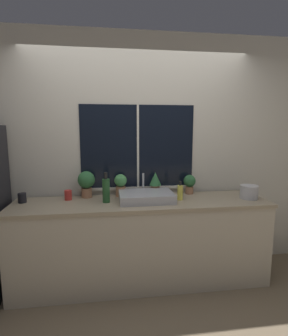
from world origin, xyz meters
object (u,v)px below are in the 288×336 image
at_px(potted_plant_center_right, 155,182).
at_px(mug_black, 22,198).
at_px(kettle, 249,191).
at_px(potted_plant_center_left, 121,184).
at_px(potted_plant_far_right, 190,183).
at_px(soap_bottle, 180,192).
at_px(potted_plant_far_left, 86,182).
at_px(mug_red, 68,195).
at_px(sink, 146,196).
at_px(bottle_tall, 106,190).

height_order(potted_plant_center_right, mug_black, potted_plant_center_right).
bearing_deg(kettle, potted_plant_center_left, 168.07).
height_order(potted_plant_far_right, soap_bottle, potted_plant_far_right).
distance_m(potted_plant_far_left, potted_plant_center_right, 0.77).
xyz_separation_m(soap_bottle, mug_red, (-1.18, 0.16, -0.03)).
xyz_separation_m(sink, soap_bottle, (0.36, -0.01, 0.04)).
bearing_deg(kettle, potted_plant_far_left, 170.57).
distance_m(soap_bottle, bottle_tall, 0.78).
relative_size(potted_plant_center_left, potted_plant_far_right, 1.12).
bearing_deg(potted_plant_center_right, potted_plant_far_left, 180.00).
distance_m(potted_plant_far_right, kettle, 0.65).
height_order(potted_plant_far_left, potted_plant_center_left, potted_plant_far_left).
relative_size(potted_plant_center_right, soap_bottle, 1.30).
height_order(soap_bottle, kettle, soap_bottle).
distance_m(potted_plant_far_right, mug_red, 1.36).
bearing_deg(soap_bottle, bottle_tall, 179.08).
xyz_separation_m(potted_plant_far_right, kettle, (0.57, -0.29, -0.05)).
relative_size(potted_plant_far_right, mug_red, 2.12).
xyz_separation_m(bottle_tall, mug_black, (-0.85, 0.10, -0.08)).
bearing_deg(potted_plant_far_right, potted_plant_center_left, 180.00).
relative_size(sink, bottle_tall, 1.80).
relative_size(potted_plant_far_left, soap_bottle, 1.45).
bearing_deg(bottle_tall, kettle, -2.36).
height_order(soap_bottle, bottle_tall, bottle_tall).
bearing_deg(kettle, potted_plant_center_right, 163.50).
distance_m(sink, potted_plant_far_left, 0.68).
relative_size(potted_plant_center_left, soap_bottle, 1.24).
bearing_deg(potted_plant_center_right, kettle, -16.50).
distance_m(potted_plant_far_left, kettle, 1.77).
xyz_separation_m(potted_plant_far_left, mug_red, (-0.19, -0.08, -0.12)).
height_order(potted_plant_center_right, bottle_tall, bottle_tall).
height_order(potted_plant_center_left, mug_black, potted_plant_center_left).
bearing_deg(kettle, bottle_tall, 177.64).
distance_m(mug_black, kettle, 2.39).
relative_size(soap_bottle, kettle, 1.07).
relative_size(potted_plant_center_right, potted_plant_far_right, 1.18).
bearing_deg(potted_plant_far_left, mug_red, -156.24).
bearing_deg(potted_plant_far_left, sink, -19.76).
xyz_separation_m(potted_plant_center_left, potted_plant_center_right, (0.39, -0.00, 0.01)).
bearing_deg(mug_black, sink, -4.55).
bearing_deg(sink, kettle, -3.28).
bearing_deg(potted_plant_far_left, potted_plant_center_right, -0.00).
bearing_deg(soap_bottle, potted_plant_far_right, 53.31).
height_order(mug_red, kettle, kettle).
height_order(potted_plant_far_left, potted_plant_center_right, potted_plant_far_left).
relative_size(sink, potted_plant_far_left, 1.93).
height_order(potted_plant_center_right, soap_bottle, potted_plant_center_right).
height_order(potted_plant_center_right, kettle, potted_plant_center_right).
xyz_separation_m(mug_black, kettle, (2.38, -0.16, 0.03)).
relative_size(potted_plant_far_left, mug_black, 2.95).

